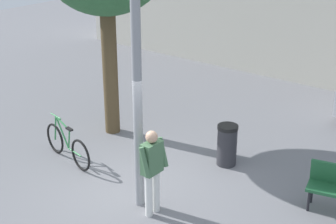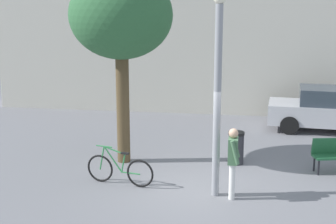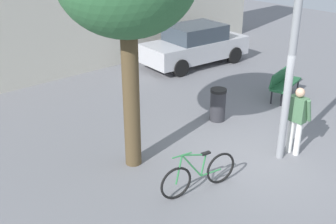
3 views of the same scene
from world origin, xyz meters
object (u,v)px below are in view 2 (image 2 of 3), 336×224
person_by_lamppost (233,158)px  trash_bin (236,148)px  plaza_tree (121,17)px  lamppost (218,89)px  parked_car_silver (330,110)px  bicycle_green (119,170)px

person_by_lamppost → trash_bin: size_ratio=1.80×
person_by_lamppost → plaza_tree: 4.92m
trash_bin → person_by_lamppost: bearing=-91.1°
lamppost → person_by_lamppost: 1.63m
parked_car_silver → trash_bin: (-3.19, -4.08, -0.31)m
plaza_tree → trash_bin: plaza_tree is taller
plaza_tree → trash_bin: size_ratio=5.74×
person_by_lamppost → trash_bin: 2.52m
lamppost → trash_bin: (0.44, 2.38, -2.08)m
lamppost → plaza_tree: (-2.74, 2.08, 1.52)m
plaza_tree → trash_bin: 4.81m
lamppost → bicycle_green: bearing=172.4°
bicycle_green → trash_bin: bearing=35.8°
person_by_lamppost → plaza_tree: plaza_tree is taller
person_by_lamppost → lamppost: bearing=167.3°
plaza_tree → bicycle_green: 4.10m
bicycle_green → person_by_lamppost: bearing=-8.4°
lamppost → bicycle_green: 3.25m
person_by_lamppost → parked_car_silver: 7.31m
person_by_lamppost → trash_bin: (0.05, 2.47, -0.50)m
trash_bin → bicycle_green: bearing=-144.2°
lamppost → parked_car_silver: 7.62m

